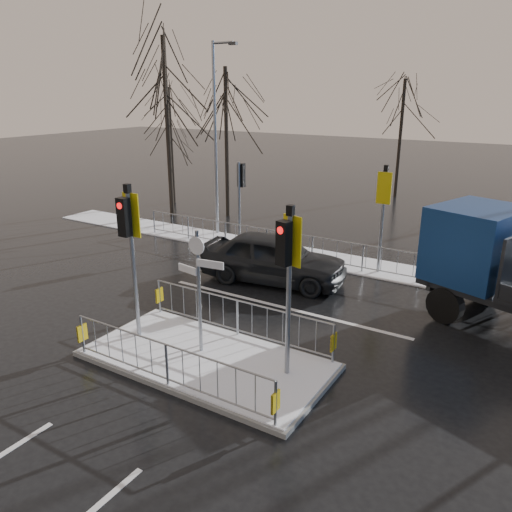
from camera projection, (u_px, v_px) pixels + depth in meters
The scene contains 12 objects.
ground at pixel (206, 362), 12.10m from camera, with size 120.00×120.00×0.00m, color black.
snow_verge at pixel (342, 262), 19.04m from camera, with size 30.00×2.00×0.04m, color white.
lane_markings at pixel (198, 368), 11.83m from camera, with size 8.00×11.38×0.01m.
traffic_island at pixel (206, 347), 11.99m from camera, with size 6.00×3.04×4.15m.
far_kerb_fixtures at pixel (346, 242), 18.17m from camera, with size 18.00×0.65×3.83m.
car_far_lane at pixel (273, 258), 16.95m from camera, with size 2.01×5.00×1.70m, color black.
flatbed_truck at pixel (509, 267), 13.53m from camera, with size 7.35×4.64×3.20m.
tree_near_a at pixel (166, 94), 24.27m from camera, with size 4.75×4.75×8.97m.
tree_near_b at pixel (226, 114), 24.55m from camera, with size 4.00×4.00×7.55m.
tree_near_c at pixel (170, 123), 27.80m from camera, with size 3.50×3.50×6.61m.
tree_far_a at pixel (402, 116), 29.35m from camera, with size 3.75×3.75×7.08m.
street_lamp_left at pixel (216, 133), 21.55m from camera, with size 1.25×0.18×8.20m.
Camera 1 is at (6.61, -8.45, 6.27)m, focal length 35.00 mm.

